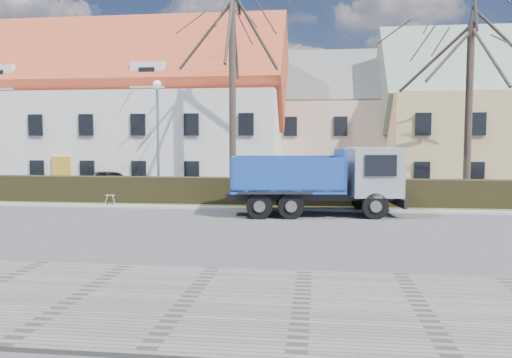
# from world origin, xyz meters

# --- Properties ---
(ground) EXTENTS (120.00, 120.00, 0.00)m
(ground) POSITION_xyz_m (0.00, 0.00, 0.00)
(ground) COLOR #3F3F41
(sidewalk_near) EXTENTS (80.00, 5.00, 0.08)m
(sidewalk_near) POSITION_xyz_m (0.00, -8.50, 0.04)
(sidewalk_near) COLOR slate
(sidewalk_near) RESTS_ON ground
(curb_far) EXTENTS (80.00, 0.30, 0.12)m
(curb_far) POSITION_xyz_m (0.00, 4.60, 0.06)
(curb_far) COLOR #B0AFAE
(curb_far) RESTS_ON ground
(grass_strip) EXTENTS (80.00, 3.00, 0.10)m
(grass_strip) POSITION_xyz_m (0.00, 6.20, 0.05)
(grass_strip) COLOR #495630
(grass_strip) RESTS_ON ground
(hedge) EXTENTS (60.00, 0.90, 1.30)m
(hedge) POSITION_xyz_m (0.00, 6.00, 0.65)
(hedge) COLOR black
(hedge) RESTS_ON ground
(building_white) EXTENTS (26.80, 10.80, 9.50)m
(building_white) POSITION_xyz_m (-13.00, 16.00, 4.75)
(building_white) COLOR silver
(building_white) RESTS_ON ground
(building_pink) EXTENTS (10.80, 8.80, 8.00)m
(building_pink) POSITION_xyz_m (4.00, 20.00, 4.00)
(building_pink) COLOR beige
(building_pink) RESTS_ON ground
(tree_1) EXTENTS (9.20, 9.20, 12.65)m
(tree_1) POSITION_xyz_m (-2.00, 8.50, 6.33)
(tree_1) COLOR #342A24
(tree_1) RESTS_ON ground
(tree_2) EXTENTS (8.00, 8.00, 11.00)m
(tree_2) POSITION_xyz_m (10.00, 8.50, 5.50)
(tree_2) COLOR #342A24
(tree_2) RESTS_ON ground
(dump_truck) EXTENTS (7.70, 3.63, 2.97)m
(dump_truck) POSITION_xyz_m (2.16, 3.45, 1.48)
(dump_truck) COLOR navy
(dump_truck) RESTS_ON ground
(streetlight) EXTENTS (0.49, 0.49, 6.29)m
(streetlight) POSITION_xyz_m (-5.61, 7.00, 3.14)
(streetlight) COLOR gray
(streetlight) RESTS_ON ground
(cart_frame) EXTENTS (0.76, 0.49, 0.66)m
(cart_frame) POSITION_xyz_m (-7.51, 4.82, 0.33)
(cart_frame) COLOR silver
(cart_frame) RESTS_ON ground
(parked_car_a) EXTENTS (4.41, 2.93, 1.39)m
(parked_car_a) POSITION_xyz_m (-9.81, 11.28, 0.70)
(parked_car_a) COLOR black
(parked_car_a) RESTS_ON ground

